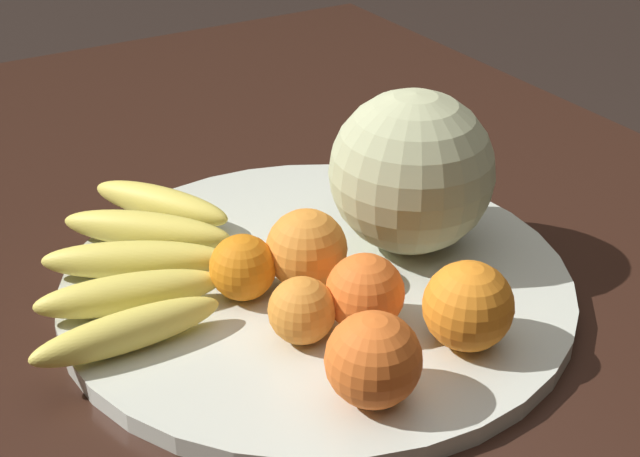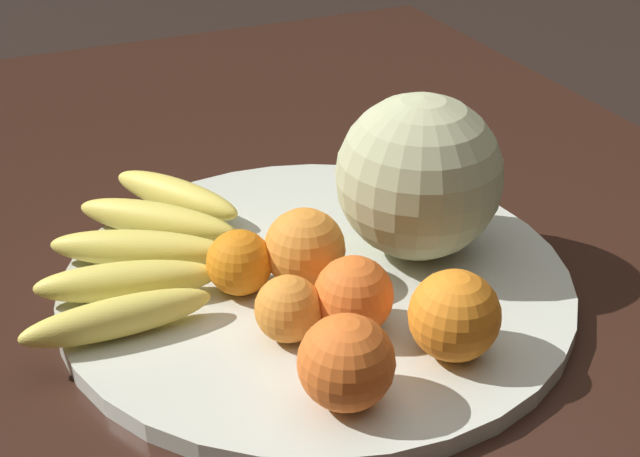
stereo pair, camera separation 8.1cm
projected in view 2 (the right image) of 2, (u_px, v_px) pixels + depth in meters
kitchen_table at (307, 347)px, 0.90m from camera, size 1.56×1.10×0.75m
fruit_bowl at (320, 281)px, 0.84m from camera, size 0.48×0.48×0.02m
melon at (419, 177)px, 0.84m from camera, size 0.16×0.16×0.16m
banana_bunch at (147, 248)px, 0.84m from camera, size 0.29×0.25×0.04m
orange_front_left at (288, 309)px, 0.74m from camera, size 0.06×0.06×0.06m
orange_front_right at (346, 363)px, 0.66m from camera, size 0.07×0.07×0.07m
orange_mid_center at (354, 295)px, 0.75m from camera, size 0.07×0.07×0.07m
orange_back_left at (454, 316)px, 0.71m from camera, size 0.08×0.08×0.08m
orange_back_right at (305, 249)px, 0.80m from camera, size 0.07×0.07×0.07m
orange_top_small at (240, 263)px, 0.80m from camera, size 0.06×0.06×0.06m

